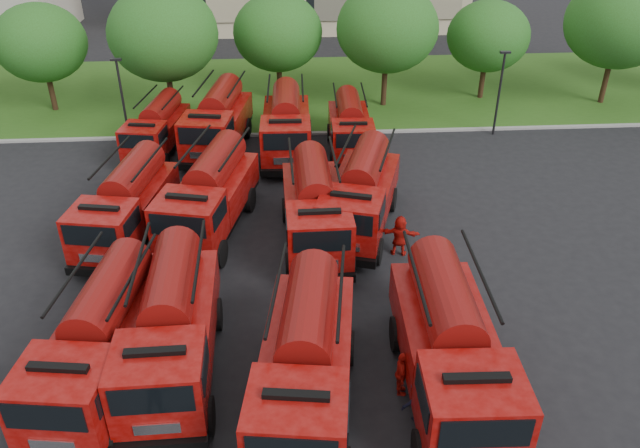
# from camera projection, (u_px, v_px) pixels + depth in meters

# --- Properties ---
(ground) EXTENTS (140.00, 140.00, 0.00)m
(ground) POSITION_uv_depth(u_px,v_px,m) (314.00, 325.00, 22.94)
(ground) COLOR black
(ground) RESTS_ON ground
(lawn) EXTENTS (70.00, 16.00, 0.12)m
(lawn) POSITION_uv_depth(u_px,v_px,m) (294.00, 90.00, 45.14)
(lawn) COLOR #285316
(lawn) RESTS_ON ground
(curb) EXTENTS (70.00, 0.30, 0.14)m
(curb) POSITION_uv_depth(u_px,v_px,m) (298.00, 134.00, 38.21)
(curb) COLOR gray
(curb) RESTS_ON ground
(tree_1) EXTENTS (5.71, 5.71, 6.98)m
(tree_1) POSITION_uv_depth(u_px,v_px,m) (40.00, 43.00, 39.36)
(tree_1) COLOR #382314
(tree_1) RESTS_ON ground
(tree_2) EXTENTS (6.72, 6.72, 8.22)m
(tree_2) POSITION_uv_depth(u_px,v_px,m) (163.00, 34.00, 38.11)
(tree_2) COLOR #382314
(tree_2) RESTS_ON ground
(tree_3) EXTENTS (5.88, 5.88, 7.19)m
(tree_3) POSITION_uv_depth(u_px,v_px,m) (278.00, 33.00, 40.99)
(tree_3) COLOR #382314
(tree_3) RESTS_ON ground
(tree_4) EXTENTS (6.55, 6.55, 8.01)m
(tree_4) POSITION_uv_depth(u_px,v_px,m) (387.00, 28.00, 39.82)
(tree_4) COLOR #382314
(tree_4) RESTS_ON ground
(tree_5) EXTENTS (5.46, 5.46, 6.68)m
(tree_5) POSITION_uv_depth(u_px,v_px,m) (488.00, 36.00, 41.52)
(tree_5) COLOR #382314
(tree_5) RESTS_ON ground
(tree_6) EXTENTS (6.89, 6.89, 8.42)m
(tree_6) POSITION_uv_depth(u_px,v_px,m) (620.00, 22.00, 40.10)
(tree_6) COLOR #382314
(tree_6) RESTS_ON ground
(lamp_post_0) EXTENTS (0.60, 0.25, 5.11)m
(lamp_post_0) POSITION_uv_depth(u_px,v_px,m) (122.00, 97.00, 35.59)
(lamp_post_0) COLOR black
(lamp_post_0) RESTS_ON ground
(lamp_post_1) EXTENTS (0.60, 0.25, 5.11)m
(lamp_post_1) POSITION_uv_depth(u_px,v_px,m) (500.00, 89.00, 36.83)
(lamp_post_1) COLOR black
(lamp_post_1) RESTS_ON ground
(fire_truck_0) EXTENTS (3.59, 7.84, 3.44)m
(fire_truck_0) POSITION_uv_depth(u_px,v_px,m) (101.00, 340.00, 19.66)
(fire_truck_0) COLOR black
(fire_truck_0) RESTS_ON ground
(fire_truck_1) EXTENTS (2.98, 7.77, 3.51)m
(fire_truck_1) POSITION_uv_depth(u_px,v_px,m) (171.00, 327.00, 20.16)
(fire_truck_1) COLOR black
(fire_truck_1) RESTS_ON ground
(fire_truck_2) EXTENTS (3.71, 8.09, 3.55)m
(fire_truck_2) POSITION_uv_depth(u_px,v_px,m) (306.00, 361.00, 18.77)
(fire_truck_2) COLOR black
(fire_truck_2) RESTS_ON ground
(fire_truck_3) EXTENTS (3.17, 8.11, 3.65)m
(fire_truck_3) POSITION_uv_depth(u_px,v_px,m) (450.00, 347.00, 19.26)
(fire_truck_3) COLOR black
(fire_truck_3) RESTS_ON ground
(fire_truck_4) EXTENTS (3.75, 7.64, 3.33)m
(fire_truck_4) POSITION_uv_depth(u_px,v_px,m) (127.00, 205.00, 27.29)
(fire_truck_4) COLOR black
(fire_truck_4) RESTS_ON ground
(fire_truck_5) EXTENTS (4.33, 8.11, 3.51)m
(fire_truck_5) POSITION_uv_depth(u_px,v_px,m) (209.00, 195.00, 27.85)
(fire_truck_5) COLOR black
(fire_truck_5) RESTS_ON ground
(fire_truck_6) EXTENTS (2.87, 7.58, 3.43)m
(fire_truck_6) POSITION_uv_depth(u_px,v_px,m) (315.00, 208.00, 26.95)
(fire_truck_6) COLOR black
(fire_truck_6) RESTS_ON ground
(fire_truck_7) EXTENTS (4.69, 8.00, 3.45)m
(fire_truck_7) POSITION_uv_depth(u_px,v_px,m) (361.00, 194.00, 28.00)
(fire_truck_7) COLOR black
(fire_truck_7) RESTS_ON ground
(fire_truck_8) EXTENTS (3.21, 6.64, 2.90)m
(fire_truck_8) POSITION_uv_depth(u_px,v_px,m) (157.00, 128.00, 35.33)
(fire_truck_8) COLOR black
(fire_truck_8) RESTS_ON ground
(fire_truck_9) EXTENTS (3.79, 7.96, 3.48)m
(fire_truck_9) POSITION_uv_depth(u_px,v_px,m) (218.00, 121.00, 35.51)
(fire_truck_9) COLOR black
(fire_truck_9) RESTS_ON ground
(fire_truck_10) EXTENTS (2.96, 7.68, 3.46)m
(fire_truck_10) POSITION_uv_depth(u_px,v_px,m) (286.00, 125.00, 34.95)
(fire_truck_10) COLOR black
(fire_truck_10) RESTS_ON ground
(fire_truck_11) EXTENTS (2.63, 6.66, 2.99)m
(fire_truck_11) POSITION_uv_depth(u_px,v_px,m) (350.00, 127.00, 35.38)
(fire_truck_11) COLOR black
(fire_truck_11) RESTS_ON ground
(firefighter_0) EXTENTS (0.67, 0.52, 1.71)m
(firefighter_0) POSITION_uv_depth(u_px,v_px,m) (424.00, 445.00, 18.30)
(firefighter_0) COLOR #B3140D
(firefighter_0) RESTS_ON ground
(firefighter_2) EXTENTS (0.64, 1.01, 1.64)m
(firefighter_2) POSITION_uv_depth(u_px,v_px,m) (400.00, 393.00, 20.08)
(firefighter_2) COLOR #B3140D
(firefighter_2) RESTS_ON ground
(firefighter_3) EXTENTS (1.19, 0.81, 1.67)m
(firefighter_3) POSITION_uv_depth(u_px,v_px,m) (417.00, 419.00, 19.15)
(firefighter_3) COLOR black
(firefighter_3) RESTS_ON ground
(firefighter_4) EXTENTS (1.01, 0.95, 1.73)m
(firefighter_4) POSITION_uv_depth(u_px,v_px,m) (134.00, 294.00, 24.55)
(firefighter_4) COLOR black
(firefighter_4) RESTS_ON ground
(firefighter_5) EXTENTS (1.83, 1.13, 1.84)m
(firefighter_5) POSITION_uv_depth(u_px,v_px,m) (398.00, 254.00, 26.99)
(firefighter_5) COLOR #B3140D
(firefighter_5) RESTS_ON ground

